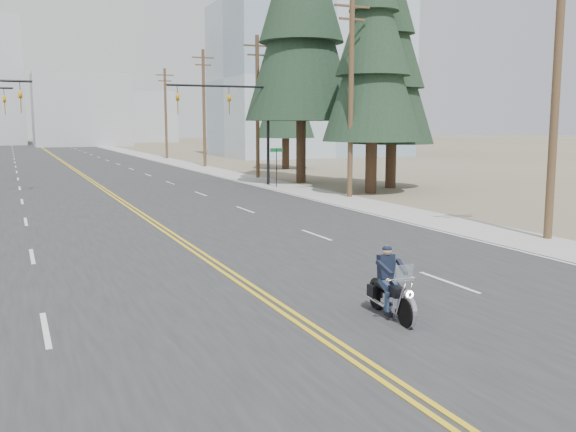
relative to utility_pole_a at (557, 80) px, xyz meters
The scene contains 19 objects.
ground_plane 15.91m from the utility_pole_a, 147.38° to the right, with size 400.00×400.00×0.00m, color #776D56.
road 63.51m from the utility_pole_a, 101.40° to the left, with size 20.00×200.00×0.01m, color #303033.
sidewalk_right 62.27m from the utility_pole_a, 90.92° to the left, with size 3.00×200.00×0.01m, color #A5A5A0.
traffic_mast_right 24.27m from the utility_pole_a, 98.35° to the left, with size 7.10×0.26×7.00m.
street_sign 22.41m from the utility_pole_a, 94.42° to the left, with size 0.90×0.06×2.62m.
utility_pole_a is the anchor object (origin of this frame).
utility_pole_b 15.00m from the utility_pole_a, 90.00° to the left, with size 2.20×0.30×11.50m.
utility_pole_c 30.00m from the utility_pole_a, 90.00° to the left, with size 2.20×0.30×11.00m.
utility_pole_d 45.00m from the utility_pole_a, 90.00° to the left, with size 2.20×0.30×11.50m.
utility_pole_e 62.00m from the utility_pole_a, 90.00° to the left, with size 2.20×0.30×11.00m.
glass_building 65.13m from the utility_pole_a, 72.54° to the left, with size 24.00×16.00×20.00m, color #9EB5CC.
haze_bldg_b 117.09m from the utility_pole_a, 92.20° to the left, with size 18.00×14.00×14.00m, color #ADB2B7.
haze_bldg_c 105.69m from the utility_pole_a, 74.91° to the left, with size 16.00×12.00×18.00m, color #B7BCC6.
haze_bldg_e 142.55m from the utility_pole_a, 84.97° to the left, with size 14.00×14.00×12.00m, color #B7BCC6.
motorcyclist 13.14m from the utility_pole_a, 150.28° to the right, with size 0.85×1.98×1.55m, color black, non-canonical shape.
conifer_near 16.87m from the utility_pole_a, 82.27° to the left, with size 5.99×5.99×15.86m.
conifer_mid 19.67m from the utility_pole_a, 74.63° to the left, with size 5.49×5.49×14.64m.
conifer_tall 25.83m from the utility_pole_a, 86.83° to the left, with size 8.01×8.01×22.26m.
conifer_far 39.32m from the utility_pole_a, 81.00° to the left, with size 5.49×5.49×14.71m.
Camera 1 is at (-5.47, -9.49, 4.15)m, focal length 40.00 mm.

